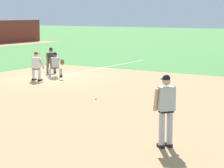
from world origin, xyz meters
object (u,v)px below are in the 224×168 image
first_base_bag (53,77)px  first_baseman (56,63)px  pitcher (166,106)px  baseball (96,99)px  umpire (51,59)px  baserunner (36,65)px

first_base_bag → first_baseman: bearing=-16.4°
first_base_bag → first_baseman: (0.21, -0.06, 0.69)m
first_base_bag → pitcher: pitcher is taller
first_base_bag → first_baseman: 0.72m
first_base_bag → baseball: (-3.83, -5.32, -0.01)m
first_baseman → umpire: size_ratio=0.92×
first_base_bag → pitcher: (-7.99, -10.23, 1.01)m
pitcher → first_baseman: (8.20, 10.17, -0.33)m
first_baseman → umpire: umpire is taller
pitcher → first_baseman: pitcher is taller
pitcher → first_baseman: bearing=51.1°
baseball → pitcher: 6.51m
baserunner → baseball: bearing=-115.9°
first_base_bag → pitcher: 13.02m
pitcher → baserunner: bearing=56.6°
first_base_bag → baseball: size_ratio=5.14×
first_baseman → umpire: bearing=47.9°
baserunner → umpire: (2.57, 1.17, 0.00)m
baseball → first_baseman: first_baseman is taller
first_base_bag → umpire: size_ratio=0.26×
first_base_bag → first_baseman: size_ratio=0.28×
first_base_bag → baseball: first_base_bag is taller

